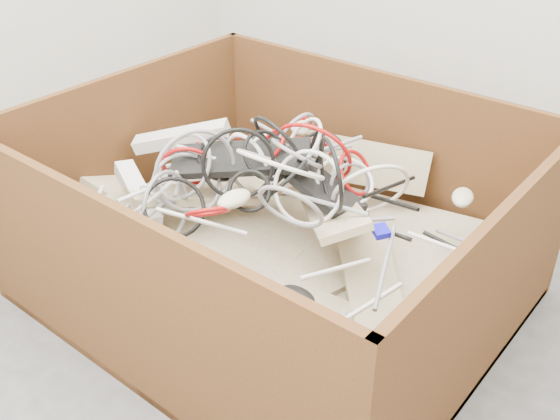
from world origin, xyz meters
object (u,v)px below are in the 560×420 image
Objects in this scene: cardboard_box at (271,254)px; vga_plug at (381,231)px; power_strip_right at (138,193)px; power_strip_left at (181,137)px.

cardboard_box is 0.43m from vga_plug.
power_strip_right reaches higher than vga_plug.
vga_plug is at bearing 43.26° from power_strip_right.
power_strip_right is at bearing -124.81° from vga_plug.
power_strip_left is at bearing 135.95° from power_strip_right.
vga_plug is (0.81, -0.05, -0.01)m from power_strip_left.
power_strip_right is 6.45× the size of vga_plug.
vga_plug is at bearing -33.51° from power_strip_left.
power_strip_left is 0.81m from vga_plug.
cardboard_box is 0.51m from power_strip_left.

